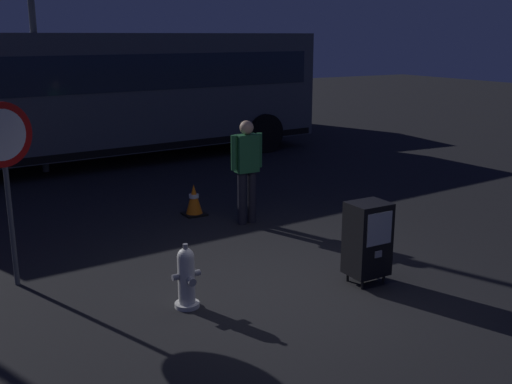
% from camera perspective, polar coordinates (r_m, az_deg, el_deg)
% --- Properties ---
extents(ground_plane, '(60.00, 60.00, 0.00)m').
position_cam_1_polar(ground_plane, '(7.38, 2.67, -9.12)').
color(ground_plane, black).
extents(fire_hydrant, '(0.33, 0.32, 0.75)m').
position_cam_1_polar(fire_hydrant, '(6.84, -6.55, -7.99)').
color(fire_hydrant, silver).
rests_on(fire_hydrant, ground_plane).
extents(newspaper_box_primary, '(0.48, 0.42, 1.02)m').
position_cam_1_polar(newspaper_box_primary, '(7.49, 10.43, -4.32)').
color(newspaper_box_primary, black).
rests_on(newspaper_box_primary, ground_plane).
extents(stop_sign, '(0.71, 0.31, 2.23)m').
position_cam_1_polar(stop_sign, '(7.61, -22.56, 3.12)').
color(stop_sign, '#4C4F54').
rests_on(stop_sign, ground_plane).
extents(pedestrian, '(0.55, 0.22, 1.67)m').
position_cam_1_polar(pedestrian, '(9.63, -0.88, 2.46)').
color(pedestrian, black).
rests_on(pedestrian, ground_plane).
extents(traffic_cone, '(0.36, 0.36, 0.53)m').
position_cam_1_polar(traffic_cone, '(10.29, -5.84, -0.75)').
color(traffic_cone, black).
rests_on(traffic_cone, ground_plane).
extents(bus_near, '(10.67, 3.44, 3.00)m').
position_cam_1_polar(bus_near, '(14.95, -13.77, 9.33)').
color(bus_near, '#4C5156').
rests_on(bus_near, ground_plane).
extents(bus_far, '(10.64, 3.32, 3.00)m').
position_cam_1_polar(bus_far, '(19.22, -12.24, 10.48)').
color(bus_far, beige).
rests_on(bus_far, ground_plane).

